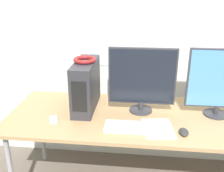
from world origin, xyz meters
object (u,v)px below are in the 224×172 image
object	(u,v)px
monitor_main	(142,79)
monitor_right_near	(221,82)
mouse	(184,132)
cell_phone	(54,120)
pc_tower	(86,85)
headphones	(85,60)
keyboard	(138,128)

from	to	relation	value
monitor_main	monitor_right_near	size ratio (longest dim) A/B	0.98
mouse	cell_phone	xyz separation A→B (m)	(-0.97, 0.09, -0.01)
pc_tower	mouse	size ratio (longest dim) A/B	4.44
headphones	monitor_right_near	bearing A→B (deg)	-1.28
pc_tower	mouse	bearing A→B (deg)	-24.03
headphones	mouse	world-z (taller)	headphones
keyboard	mouse	bearing A→B (deg)	-5.31
headphones	monitor_right_near	size ratio (longest dim) A/B	0.34
pc_tower	keyboard	distance (m)	0.58
monitor_right_near	headphones	bearing A→B (deg)	178.72
monitor_right_near	cell_phone	size ratio (longest dim) A/B	3.68
monitor_right_near	monitor_main	bearing A→B (deg)	179.56
pc_tower	headphones	size ratio (longest dim) A/B	2.64
pc_tower	monitor_right_near	xyz separation A→B (m)	(1.06, -0.02, 0.08)
monitor_main	cell_phone	world-z (taller)	monitor_main
mouse	headphones	bearing A→B (deg)	155.91
headphones	keyboard	world-z (taller)	headphones
pc_tower	keyboard	size ratio (longest dim) A/B	1.00
headphones	pc_tower	bearing A→B (deg)	-90.00
monitor_right_near	keyboard	size ratio (longest dim) A/B	1.11
monitor_right_near	cell_phone	distance (m)	1.32
monitor_right_near	keyboard	bearing A→B (deg)	-154.95
monitor_right_near	keyboard	distance (m)	0.74
headphones	cell_phone	xyz separation A→B (m)	(-0.21, -0.26, -0.42)
monitor_right_near	keyboard	world-z (taller)	monitor_right_near
headphones	monitor_main	xyz separation A→B (m)	(0.46, -0.02, -0.14)
pc_tower	monitor_main	xyz separation A→B (m)	(0.46, -0.02, 0.08)
headphones	keyboard	distance (m)	0.68
monitor_main	pc_tower	bearing A→B (deg)	177.73
monitor_main	keyboard	distance (m)	0.40
pc_tower	keyboard	xyz separation A→B (m)	(0.44, -0.31, -0.19)
headphones	monitor_main	distance (m)	0.48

